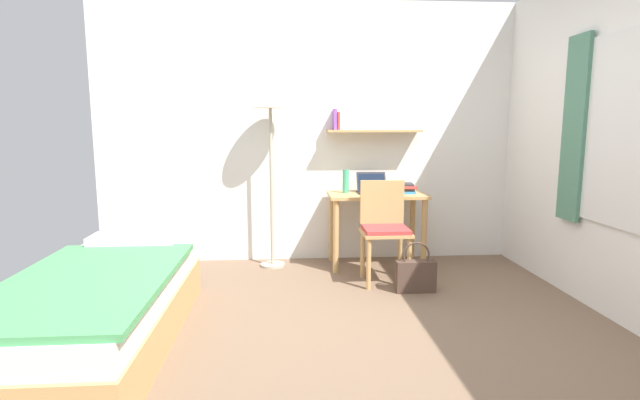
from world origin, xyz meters
TOP-DOWN VIEW (x-y plane):
  - ground_plane at (0.00, 0.00)m, footprint 5.28×5.28m
  - wall_back at (0.00, 2.02)m, footprint 4.40×0.27m
  - bed at (-1.51, 0.08)m, footprint 0.94×2.01m
  - desk at (0.57, 1.70)m, footprint 0.94×0.52m
  - desk_chair at (0.55, 1.22)m, footprint 0.42×0.40m
  - standing_lamp at (-0.46, 1.75)m, footprint 0.39×0.39m
  - laptop at (0.53, 1.76)m, footprint 0.30×0.22m
  - water_bottle at (0.27, 1.77)m, footprint 0.06×0.06m
  - book_stack at (0.86, 1.71)m, footprint 0.18×0.23m
  - handbag at (0.76, 0.91)m, footprint 0.33×0.11m

SIDE VIEW (x-z plane):
  - ground_plane at x=0.00m, z-range 0.00..0.00m
  - handbag at x=0.76m, z-range -0.07..0.36m
  - bed at x=-1.51m, z-range -0.03..0.51m
  - desk_chair at x=0.55m, z-range 0.06..0.95m
  - desk at x=0.57m, z-range 0.21..0.94m
  - book_stack at x=0.86m, z-range 0.73..0.82m
  - laptop at x=0.53m, z-range 0.68..0.88m
  - water_bottle at x=0.27m, z-range 0.73..0.95m
  - wall_back at x=0.00m, z-range 0.00..2.60m
  - standing_lamp at x=-0.46m, z-range 0.68..2.44m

